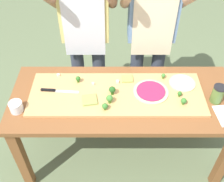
{
  "coord_description": "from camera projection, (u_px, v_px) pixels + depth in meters",
  "views": [
    {
      "loc": [
        -0.09,
        -1.44,
        2.23
      ],
      "look_at": [
        -0.08,
        0.03,
        0.8
      ],
      "focal_mm": 43.81,
      "sensor_mm": 36.0,
      "label": 1
    }
  ],
  "objects": [
    {
      "name": "ground_plane",
      "position": [
        120.0,
        153.0,
        2.58
      ],
      "size": [
        8.0,
        8.0,
        0.0
      ],
      "primitive_type": "plane",
      "color": "#60704C"
    },
    {
      "name": "pizza_slice_center",
      "position": [
        126.0,
        79.0,
        2.15
      ],
      "size": [
        0.09,
        0.09,
        0.01
      ],
      "primitive_type": "cube",
      "rotation": [
        0.0,
        0.0,
        0.03
      ],
      "color": "#899E4C",
      "rests_on": "cutting_board"
    },
    {
      "name": "broccoli_floret_back_left",
      "position": [
        109.0,
        99.0,
        1.94
      ],
      "size": [
        0.05,
        0.05,
        0.07
      ],
      "color": "#487A23",
      "rests_on": "cutting_board"
    },
    {
      "name": "cheese_crumble_b",
      "position": [
        117.0,
        82.0,
        2.11
      ],
      "size": [
        0.02,
        0.02,
        0.02
      ],
      "primitive_type": "cube",
      "rotation": [
        0.0,
        0.0,
        0.05
      ],
      "color": "silver",
      "rests_on": "cutting_board"
    },
    {
      "name": "broccoli_floret_front_mid",
      "position": [
        77.0,
        79.0,
        2.1
      ],
      "size": [
        0.04,
        0.04,
        0.05
      ],
      "color": "#366618",
      "rests_on": "cutting_board"
    },
    {
      "name": "cheese_crumble_c",
      "position": [
        92.0,
        84.0,
        2.1
      ],
      "size": [
        0.02,
        0.02,
        0.02
      ],
      "primitive_type": "cube",
      "rotation": [
        0.0,
        0.0,
        0.17
      ],
      "color": "white",
      "rests_on": "cutting_board"
    },
    {
      "name": "pizza_slice_near_right",
      "position": [
        89.0,
        100.0,
        1.98
      ],
      "size": [
        0.12,
        0.12,
        0.01
      ],
      "primitive_type": "cube",
      "rotation": [
        0.0,
        0.0,
        0.17
      ],
      "color": "#899E4C",
      "rests_on": "cutting_board"
    },
    {
      "name": "broccoli_floret_front_left",
      "position": [
        104.0,
        106.0,
        1.9
      ],
      "size": [
        0.04,
        0.04,
        0.05
      ],
      "color": "#3F7220",
      "rests_on": "cutting_board"
    },
    {
      "name": "flour_cup",
      "position": [
        15.0,
        108.0,
        1.92
      ],
      "size": [
        0.09,
        0.09,
        0.08
      ],
      "color": "white",
      "rests_on": "prep_table"
    },
    {
      "name": "pizza_whole_white_garlic",
      "position": [
        181.0,
        83.0,
        2.11
      ],
      "size": [
        0.2,
        0.2,
        0.02
      ],
      "color": "beige",
      "rests_on": "cutting_board"
    },
    {
      "name": "broccoli_floret_center_right",
      "position": [
        179.0,
        93.0,
        2.0
      ],
      "size": [
        0.03,
        0.03,
        0.04
      ],
      "color": "#366618",
      "rests_on": "cutting_board"
    },
    {
      "name": "cook_right",
      "position": [
        150.0,
        27.0,
        2.31
      ],
      "size": [
        0.54,
        0.39,
        1.67
      ],
      "color": "#333847",
      "rests_on": "ground"
    },
    {
      "name": "cheese_crumble_a",
      "position": [
        57.0,
        75.0,
        2.17
      ],
      "size": [
        0.03,
        0.03,
        0.02
      ],
      "primitive_type": "cube",
      "rotation": [
        0.0,
        0.0,
        0.45
      ],
      "color": "white",
      "rests_on": "cutting_board"
    },
    {
      "name": "cook_left",
      "position": [
        84.0,
        28.0,
        2.31
      ],
      "size": [
        0.54,
        0.39,
        1.67
      ],
      "color": "#333847",
      "rests_on": "ground"
    },
    {
      "name": "broccoli_floret_back_right",
      "position": [
        183.0,
        101.0,
        1.94
      ],
      "size": [
        0.04,
        0.04,
        0.05
      ],
      "color": "#3F7220",
      "rests_on": "cutting_board"
    },
    {
      "name": "broccoli_floret_front_right",
      "position": [
        162.0,
        75.0,
        2.14
      ],
      "size": [
        0.03,
        0.03,
        0.05
      ],
      "color": "#487A23",
      "rests_on": "cutting_board"
    },
    {
      "name": "pizza_whole_beet_magenta",
      "position": [
        150.0,
        91.0,
        2.04
      ],
      "size": [
        0.26,
        0.26,
        0.02
      ],
      "color": "beige",
      "rests_on": "cutting_board"
    },
    {
      "name": "broccoli_floret_center_left",
      "position": [
        111.0,
        90.0,
        2.0
      ],
      "size": [
        0.05,
        0.05,
        0.07
      ],
      "color": "#2C5915",
      "rests_on": "cutting_board"
    },
    {
      "name": "cutting_board",
      "position": [
        116.0,
        94.0,
        2.05
      ],
      "size": [
        1.3,
        0.45,
        0.02
      ],
      "primitive_type": "cube",
      "color": "tan",
      "rests_on": "prep_table"
    },
    {
      "name": "prep_table",
      "position": [
        122.0,
        106.0,
        2.12
      ],
      "size": [
        1.7,
        0.7,
        0.77
      ],
      "color": "brown",
      "rests_on": "ground"
    },
    {
      "name": "sauce_jar",
      "position": [
        217.0,
        94.0,
        1.96
      ],
      "size": [
        0.09,
        0.09,
        0.14
      ],
      "color": "#517033",
      "rests_on": "prep_table"
    },
    {
      "name": "chefs_knife",
      "position": [
        53.0,
        91.0,
        2.05
      ],
      "size": [
        0.29,
        0.04,
        0.02
      ],
      "color": "#B7BABF",
      "rests_on": "cutting_board"
    }
  ]
}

